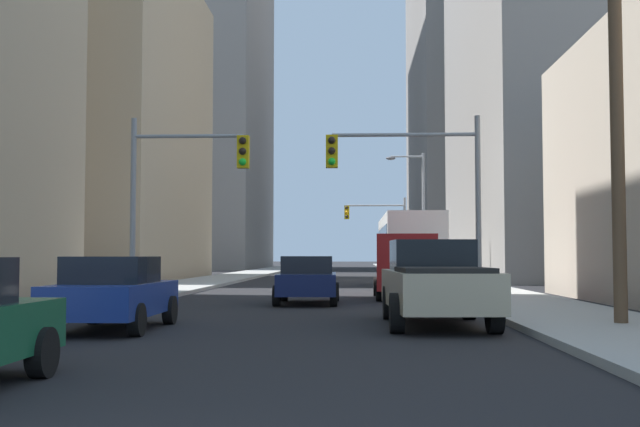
# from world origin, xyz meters

# --- Properties ---
(sidewalk_left) EXTENTS (3.60, 160.00, 0.15)m
(sidewalk_left) POSITION_xyz_m (-6.74, 50.00, 0.07)
(sidewalk_left) COLOR #9E9E99
(sidewalk_left) RESTS_ON ground
(sidewalk_right) EXTENTS (3.60, 160.00, 0.15)m
(sidewalk_right) POSITION_xyz_m (6.74, 50.00, 0.07)
(sidewalk_right) COLOR #9E9E99
(sidewalk_right) RESTS_ON ground
(city_bus) EXTENTS (2.67, 11.51, 3.40)m
(city_bus) POSITION_xyz_m (4.23, 34.32, 1.93)
(city_bus) COLOR silver
(city_bus) RESTS_ON ground
(pickup_truck_beige) EXTENTS (2.20, 5.47, 1.90)m
(pickup_truck_beige) POSITION_xyz_m (3.39, 13.79, 0.93)
(pickup_truck_beige) COLOR #C6B793
(pickup_truck_beige) RESTS_ON ground
(cargo_van_red) EXTENTS (2.16, 5.27, 2.26)m
(cargo_van_red) POSITION_xyz_m (3.42, 24.62, 1.29)
(cargo_van_red) COLOR maroon
(cargo_van_red) RESTS_ON ground
(sedan_blue) EXTENTS (1.95, 4.22, 1.52)m
(sedan_blue) POSITION_xyz_m (-3.40, 12.42, 0.77)
(sedan_blue) COLOR navy
(sedan_blue) RESTS_ON ground
(sedan_navy) EXTENTS (1.95, 4.24, 1.52)m
(sedan_navy) POSITION_xyz_m (0.11, 21.39, 0.77)
(sedan_navy) COLOR #141E4C
(sedan_navy) RESTS_ON ground
(traffic_signal_near_left) EXTENTS (3.86, 0.44, 6.00)m
(traffic_signal_near_left) POSITION_xyz_m (-3.90, 21.29, 4.05)
(traffic_signal_near_left) COLOR gray
(traffic_signal_near_left) RESTS_ON ground
(traffic_signal_near_right) EXTENTS (4.92, 0.44, 6.00)m
(traffic_signal_near_right) POSITION_xyz_m (3.40, 21.29, 4.10)
(traffic_signal_near_right) COLOR gray
(traffic_signal_near_right) RESTS_ON ground
(traffic_signal_far_right) EXTENTS (4.73, 0.44, 6.00)m
(traffic_signal_far_right) POSITION_xyz_m (3.49, 56.82, 4.09)
(traffic_signal_far_right) COLOR gray
(traffic_signal_far_right) RESTS_ON ground
(utility_pole_right) EXTENTS (2.20, 0.28, 10.16)m
(utility_pole_right) POSITION_xyz_m (7.10, 12.84, 5.36)
(utility_pole_right) COLOR brown
(utility_pole_right) RESTS_ON ground
(street_lamp_right) EXTENTS (2.23, 0.32, 7.50)m
(street_lamp_right) POSITION_xyz_m (5.30, 41.90, 4.52)
(street_lamp_right) COLOR gray
(street_lamp_right) RESTS_ON ground
(building_left_mid_office) EXTENTS (15.95, 20.53, 20.31)m
(building_left_mid_office) POSITION_xyz_m (-17.32, 46.32, 10.16)
(building_left_mid_office) COLOR tan
(building_left_mid_office) RESTS_ON ground
(building_left_far_tower) EXTENTS (25.59, 28.14, 51.48)m
(building_left_far_tower) POSITION_xyz_m (-22.15, 89.45, 25.74)
(building_left_far_tower) COLOR gray
(building_left_far_tower) RESTS_ON ground
(building_right_mid_block) EXTENTS (17.63, 25.46, 33.83)m
(building_right_mid_block) POSITION_xyz_m (18.16, 49.66, 16.91)
(building_right_mid_block) COLOR gray
(building_right_mid_block) RESTS_ON ground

